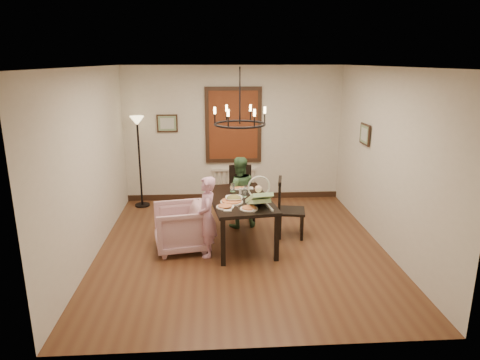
{
  "coord_description": "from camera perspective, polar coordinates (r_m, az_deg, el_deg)",
  "views": [
    {
      "loc": [
        -0.43,
        -6.3,
        2.89
      ],
      "look_at": [
        -0.01,
        0.24,
        1.05
      ],
      "focal_mm": 32.0,
      "sensor_mm": 36.0,
      "label": 1
    }
  ],
  "objects": [
    {
      "name": "radiator",
      "position": [
        9.15,
        -0.86,
        -0.43
      ],
      "size": [
        0.92,
        0.12,
        0.62
      ],
      "primitive_type": null,
      "color": "silver",
      "rests_on": "room_shell"
    },
    {
      "name": "chair_far",
      "position": [
        8.09,
        0.11,
        -1.59
      ],
      "size": [
        0.43,
        0.43,
        0.97
      ],
      "primitive_type": null,
      "rotation": [
        0.0,
        0.0,
        -0.0
      ],
      "color": "black",
      "rests_on": "room_shell"
    },
    {
      "name": "chair_right",
      "position": [
        7.23,
        6.87,
        -3.68
      ],
      "size": [
        0.52,
        0.52,
        1.01
      ],
      "primitive_type": null,
      "rotation": [
        0.0,
        0.0,
        1.4
      ],
      "color": "black",
      "rests_on": "room_shell"
    },
    {
      "name": "salad_bowl",
      "position": [
        6.68,
        -0.81,
        -2.49
      ],
      "size": [
        0.32,
        0.32,
        0.08
      ],
      "primitive_type": "imported",
      "color": "white",
      "rests_on": "dining_table"
    },
    {
      "name": "floor_lamp",
      "position": [
        8.8,
        -13.22,
        2.2
      ],
      "size": [
        0.3,
        0.3,
        1.8
      ],
      "primitive_type": null,
      "color": "black",
      "rests_on": "room_shell"
    },
    {
      "name": "seated_man",
      "position": [
        7.6,
        -0.17,
        -2.42
      ],
      "size": [
        0.57,
        0.47,
        1.06
      ],
      "primitive_type": "imported",
      "rotation": [
        0.0,
        0.0,
        3.29
      ],
      "color": "#40673D",
      "rests_on": "room_shell"
    },
    {
      "name": "picture_back",
      "position": [
        8.9,
        -9.68,
        7.46
      ],
      "size": [
        0.42,
        0.03,
        0.36
      ],
      "primitive_type": "cube",
      "color": "black",
      "rests_on": "room_shell"
    },
    {
      "name": "room_shell",
      "position": [
        6.84,
        -0.0,
        3.11
      ],
      "size": [
        4.51,
        5.0,
        2.81
      ],
      "color": "brown",
      "rests_on": "ground"
    },
    {
      "name": "drinking_glass",
      "position": [
        6.81,
        0.58,
        -1.91
      ],
      "size": [
        0.06,
        0.06,
        0.13
      ],
      "primitive_type": "cylinder",
      "color": "silver",
      "rests_on": "dining_table"
    },
    {
      "name": "window_blinds",
      "position": [
        8.86,
        -0.89,
        7.32
      ],
      "size": [
        1.0,
        0.03,
        1.4
      ],
      "primitive_type": "cube",
      "color": "brown",
      "rests_on": "room_shell"
    },
    {
      "name": "elderly_woman",
      "position": [
        6.5,
        -4.41,
        -5.79
      ],
      "size": [
        0.26,
        0.38,
        1.03
      ],
      "primitive_type": "imported",
      "rotation": [
        0.0,
        0.0,
        -1.53
      ],
      "color": "#D596B6",
      "rests_on": "room_shell"
    },
    {
      "name": "dining_table",
      "position": [
        6.87,
        -0.02,
        -3.07
      ],
      "size": [
        1.13,
        1.75,
        0.77
      ],
      "rotation": [
        0.0,
        0.0,
        0.13
      ],
      "color": "black",
      "rests_on": "room_shell"
    },
    {
      "name": "pizza_platter",
      "position": [
        6.61,
        -1.11,
        -2.87
      ],
      "size": [
        0.35,
        0.35,
        0.04
      ],
      "primitive_type": "cylinder",
      "color": "tan",
      "rests_on": "dining_table"
    },
    {
      "name": "chandelier",
      "position": [
        6.57,
        -0.02,
        7.46
      ],
      "size": [
        0.8,
        0.8,
        0.04
      ],
      "primitive_type": "torus",
      "color": "black",
      "rests_on": "room_shell"
    },
    {
      "name": "armchair",
      "position": [
        6.8,
        -7.95,
        -6.27
      ],
      "size": [
        0.93,
        0.91,
        0.73
      ],
      "primitive_type": "imported",
      "rotation": [
        0.0,
        0.0,
        -1.4
      ],
      "color": "#CE9DAC",
      "rests_on": "room_shell"
    },
    {
      "name": "baby_bouncer",
      "position": [
        6.37,
        2.58,
        -2.24
      ],
      "size": [
        0.45,
        0.55,
        0.33
      ],
      "primitive_type": null,
      "rotation": [
        0.0,
        0.0,
        0.17
      ],
      "color": "#B2E69F",
      "rests_on": "dining_table"
    },
    {
      "name": "picture_right",
      "position": [
        7.77,
        16.32,
        5.87
      ],
      "size": [
        0.03,
        0.42,
        0.36
      ],
      "primitive_type": "cube",
      "rotation": [
        0.0,
        0.0,
        1.57
      ],
      "color": "black",
      "rests_on": "room_shell"
    }
  ]
}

